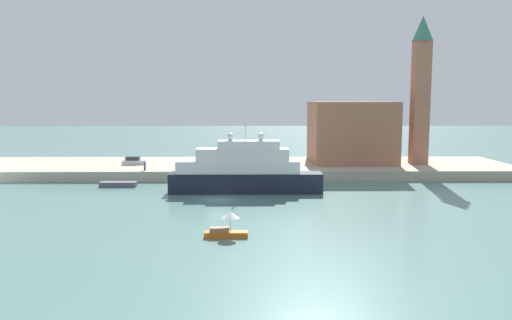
# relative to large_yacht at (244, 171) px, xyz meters

# --- Properties ---
(ground) EXTENTS (400.00, 400.00, 0.00)m
(ground) POSITION_rel_large_yacht_xyz_m (-3.70, -6.02, -3.25)
(ground) COLOR slate
(quay_dock) EXTENTS (110.00, 22.91, 1.79)m
(quay_dock) POSITION_rel_large_yacht_xyz_m (-3.70, 21.43, -2.35)
(quay_dock) COLOR #ADA38E
(quay_dock) RESTS_ON ground
(large_yacht) EXTENTS (23.41, 3.94, 11.07)m
(large_yacht) POSITION_rel_large_yacht_xyz_m (0.00, 0.00, 0.00)
(large_yacht) COLOR black
(large_yacht) RESTS_ON ground
(small_motorboat) EXTENTS (4.54, 1.88, 2.69)m
(small_motorboat) POSITION_rel_large_yacht_xyz_m (-1.45, -25.62, -2.15)
(small_motorboat) COLOR #C66019
(small_motorboat) RESTS_ON ground
(work_barge) EXTENTS (5.96, 1.64, 0.82)m
(work_barge) POSITION_rel_large_yacht_xyz_m (-20.64, 5.30, -2.83)
(work_barge) COLOR #595966
(work_barge) RESTS_ON ground
(harbor_building) EXTENTS (15.82, 15.87, 11.98)m
(harbor_building) POSITION_rel_large_yacht_xyz_m (21.20, 24.03, 4.53)
(harbor_building) COLOR #9E664C
(harbor_building) RESTS_ON quay_dock
(bell_tower) EXTENTS (3.90, 3.90, 28.10)m
(bell_tower) POSITION_rel_large_yacht_xyz_m (33.69, 20.46, 13.80)
(bell_tower) COLOR #9E664C
(bell_tower) RESTS_ON quay_dock
(parked_car) EXTENTS (4.40, 1.63, 1.50)m
(parked_car) POSITION_rel_large_yacht_xyz_m (-21.36, 19.98, -0.82)
(parked_car) COLOR silver
(parked_car) RESTS_ON quay_dock
(person_figure) EXTENTS (0.36, 0.36, 1.68)m
(person_figure) POSITION_rel_large_yacht_xyz_m (-17.59, 11.89, -0.68)
(person_figure) COLOR #334C8C
(person_figure) RESTS_ON quay_dock
(mooring_bollard) EXTENTS (0.53, 0.53, 0.67)m
(mooring_bollard) POSITION_rel_large_yacht_xyz_m (0.21, 11.74, -1.12)
(mooring_bollard) COLOR black
(mooring_bollard) RESTS_ON quay_dock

